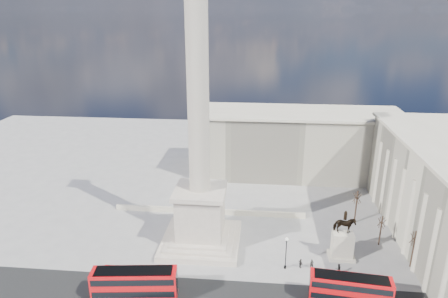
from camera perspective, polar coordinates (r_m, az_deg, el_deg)
ground at (r=71.61m, az=-3.89°, el=-15.28°), size 180.00×180.00×0.00m
nelsons_column at (r=69.65m, az=-3.47°, el=-4.15°), size 14.00×14.00×49.85m
balustrade_wall at (r=84.84m, az=-2.16°, el=-8.87°), size 40.00×0.60×1.10m
building_northeast at (r=103.70m, az=10.59°, el=0.84°), size 51.00×17.00×16.60m
red_bus_a at (r=64.35m, az=-12.52°, el=-18.00°), size 9.83×2.46×3.97m
red_bus_b at (r=62.98m, az=-12.57°, el=-18.32°), size 12.61×4.20×5.01m
red_bus_c at (r=63.61m, az=17.63°, el=-18.62°), size 11.69×3.75×4.66m
victorian_lamp at (r=67.94m, az=8.86°, el=-14.16°), size 0.49×0.49×5.77m
equestrian_statue at (r=72.76m, az=16.58°, el=-12.55°), size 4.39×3.29×9.03m
bare_tree_near at (r=73.34m, az=25.66°, el=-11.32°), size 1.62×1.62×7.09m
bare_tree_mid at (r=77.71m, az=21.64°, el=-9.59°), size 1.62×1.62×6.13m
bare_tree_far at (r=83.36m, az=18.51°, el=-6.45°), size 1.80×1.80×7.34m
pedestrian_walking at (r=70.14m, az=12.43°, el=-15.75°), size 0.63×0.42×1.68m
pedestrian_standing at (r=69.86m, az=16.02°, el=-16.14°), size 1.00×0.82×1.90m
pedestrian_crossing at (r=69.86m, az=10.88°, el=-15.77°), size 0.89×1.06×1.70m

